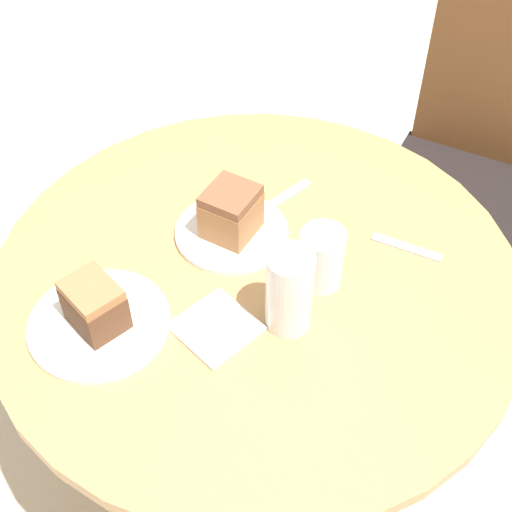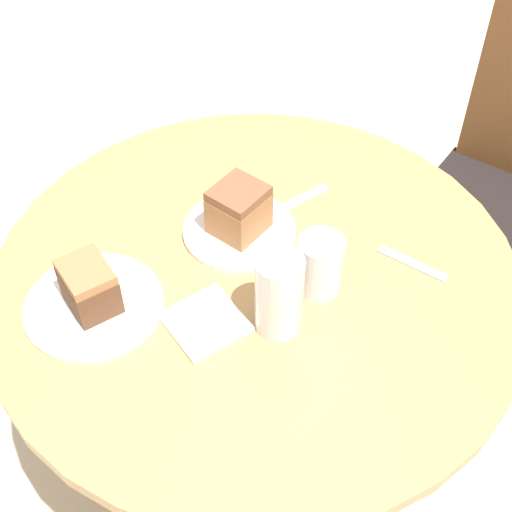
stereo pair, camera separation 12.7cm
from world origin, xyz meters
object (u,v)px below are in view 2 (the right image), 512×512
at_px(glass_lemonade, 279,297).
at_px(glass_water, 320,267).
at_px(plate_near, 239,230).
at_px(cake_slice_far, 89,287).
at_px(plate_far, 94,305).
at_px(cake_slice_near, 239,210).

bearing_deg(glass_lemonade, glass_water, 95.05).
height_order(plate_near, glass_water, glass_water).
bearing_deg(cake_slice_far, glass_lemonade, 39.36).
relative_size(plate_near, plate_far, 0.89).
relative_size(glass_lemonade, glass_water, 1.40).
height_order(plate_near, glass_lemonade, glass_lemonade).
bearing_deg(plate_far, glass_water, 52.92).
bearing_deg(plate_far, glass_lemonade, 39.36).
bearing_deg(cake_slice_far, plate_near, 82.45).
height_order(glass_lemonade, glass_water, glass_lemonade).
distance_m(plate_far, cake_slice_far, 0.05).
relative_size(cake_slice_far, glass_lemonade, 0.68).
height_order(plate_near, cake_slice_far, cake_slice_far).
bearing_deg(plate_near, glass_water, 2.17).
bearing_deg(cake_slice_near, glass_lemonade, -26.70).
height_order(plate_far, glass_lemonade, glass_lemonade).
relative_size(cake_slice_near, glass_water, 0.94).
height_order(cake_slice_far, glass_water, glass_water).
xyz_separation_m(plate_far, glass_water, (0.24, 0.32, 0.05)).
bearing_deg(plate_far, cake_slice_far, 0.00).
bearing_deg(plate_near, cake_slice_far, -97.55).
relative_size(plate_near, glass_lemonade, 1.37).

